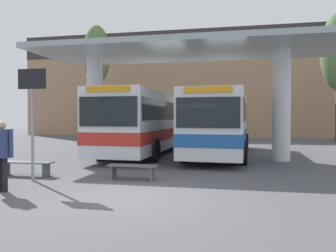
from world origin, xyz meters
The scene contains 10 objects.
ground_plane centered at (0.00, 0.00, 0.00)m, with size 100.00×100.00×0.00m, color #4C4C51.
townhouse_backdrop centered at (0.00, 25.02, 6.18)m, with size 40.00×0.58×10.65m.
station_canopy centered at (0.00, 7.70, 4.39)m, with size 13.82×5.08×5.18m.
transit_bus_left_bay centered at (-2.15, 9.50, 1.74)m, with size 2.92×10.99×3.12m.
transit_bus_center_bay centered at (1.67, 9.19, 1.70)m, with size 3.05×10.27×3.04m.
waiting_bench_near_pillar centered at (-0.67, 2.07, 0.34)m, with size 1.55×0.44×0.46m.
waiting_bench_mid_platform centered at (-4.34, 2.07, 0.35)m, with size 1.87×0.44×0.46m.
info_sign_platform centered at (-3.58, 1.35, 2.38)m, with size 0.90×0.09×3.37m.
pedestrian_waiting centered at (-3.46, -0.12, 1.11)m, with size 0.67×0.31×1.81m.
poplar_tree_behind_left centered at (-9.25, 18.91, 7.20)m, with size 2.29×2.29×9.82m.
Camera 1 is at (2.39, -7.47, 1.91)m, focal length 35.00 mm.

